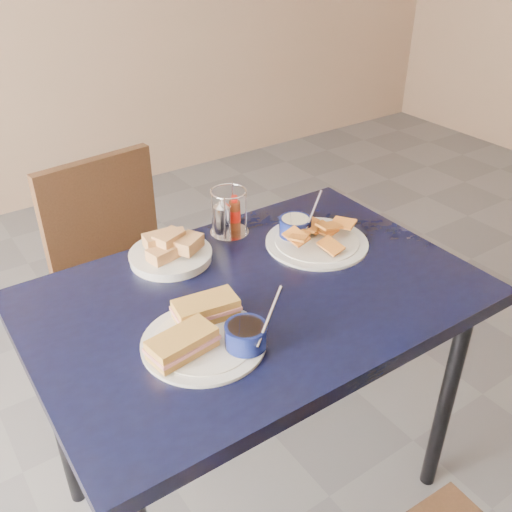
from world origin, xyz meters
TOP-DOWN VIEW (x-y plane):
  - ground at (0.00, 0.00)m, footprint 6.00×6.00m
  - dining_table at (-0.17, 0.16)m, footprint 1.07×0.72m
  - chair_far at (-0.25, 0.83)m, footprint 0.44×0.43m
  - sandwich_plate at (-0.36, 0.06)m, footprint 0.30×0.27m
  - plantain_plate at (0.09, 0.26)m, footprint 0.28×0.28m
  - bread_basket at (-0.27, 0.40)m, footprint 0.21×0.21m
  - condiment_caddy at (-0.07, 0.43)m, footprint 0.11×0.11m

SIDE VIEW (x-z plane):
  - ground at x=0.00m, z-range 0.00..0.00m
  - chair_far at x=-0.25m, z-range 0.06..0.92m
  - dining_table at x=-0.17m, z-range 0.30..1.05m
  - plantain_plate at x=0.09m, z-range 0.71..0.83m
  - sandwich_plate at x=-0.36m, z-range 0.72..0.83m
  - bread_basket at x=-0.27m, z-range 0.74..0.82m
  - condiment_caddy at x=-0.07m, z-range 0.74..0.87m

